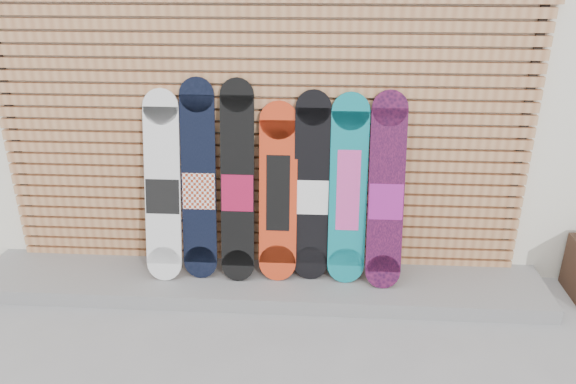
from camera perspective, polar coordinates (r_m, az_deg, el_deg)
name	(u,v)px	position (r m, az deg, el deg)	size (l,w,h in m)	color
ground	(271,342)	(4.16, -1.75, -14.99)	(80.00, 80.00, 0.00)	gray
building	(339,23)	(6.79, 5.22, 16.73)	(12.00, 5.00, 3.60)	white
concrete_step	(260,282)	(4.69, -2.86, -9.17)	(4.60, 0.70, 0.12)	gray
slat_wall	(261,139)	(4.46, -2.75, 5.43)	(4.26, 0.08, 2.29)	#B6774B
snowboard_0	(163,188)	(4.52, -12.62, 0.38)	(0.28, 0.38, 1.50)	white
snowboard_1	(199,182)	(4.46, -9.05, 0.96)	(0.27, 0.33, 1.59)	black
snowboard_2	(237,184)	(4.39, -5.16, 0.79)	(0.26, 0.35, 1.59)	black
snowboard_3	(278,193)	(4.40, -1.01, -0.12)	(0.30, 0.33, 1.41)	red
snowboard_4	(312,189)	(4.39, 2.44, 0.29)	(0.28, 0.29, 1.50)	black
snowboard_5	(348,190)	(4.38, 6.13, 0.17)	(0.29, 0.32, 1.49)	#0D7983
snowboard_6	(386,193)	(4.37, 9.95, -0.12)	(0.28, 0.39, 1.51)	black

